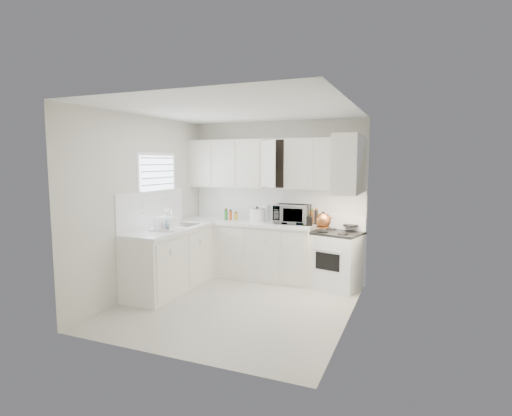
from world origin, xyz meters
The scene contains 33 objects.
floor centered at (0.00, 0.00, 0.00)m, with size 3.20×3.20×0.00m, color beige.
ceiling centered at (0.00, 0.00, 2.60)m, with size 3.20×3.20×0.00m, color white.
wall_back centered at (0.00, 1.60, 1.30)m, with size 3.00×3.00×0.00m, color beige.
wall_front centered at (0.00, -1.60, 1.30)m, with size 3.00×3.00×0.00m, color beige.
wall_left centered at (-1.50, 0.00, 1.30)m, with size 3.20×3.20×0.00m, color beige.
wall_right centered at (1.50, 0.00, 1.30)m, with size 3.20×3.20×0.00m, color beige.
window_blinds centered at (-1.48, 0.35, 1.55)m, with size 0.06×0.96×1.06m, color white, non-canonical shape.
lower_cabinets_back centered at (-0.39, 1.30, 0.45)m, with size 2.22×0.60×0.90m, color beige, non-canonical shape.
lower_cabinets_left centered at (-1.20, 0.20, 0.45)m, with size 0.60×1.60×0.90m, color beige, non-canonical shape.
countertop_back centered at (-0.39, 1.29, 0.93)m, with size 2.24×0.64×0.05m, color silver.
countertop_left centered at (-1.19, 0.20, 0.93)m, with size 0.64×1.62×0.05m, color silver.
backsplash_back centered at (0.00, 1.59, 1.23)m, with size 2.98×0.02×0.55m, color silver.
backsplash_left centered at (-1.49, 0.20, 1.23)m, with size 0.02×1.60×0.55m, color silver.
upper_cabinets_back centered at (0.00, 1.44, 1.50)m, with size 3.00×0.33×0.80m, color beige, non-canonical shape.
upper_cabinets_right centered at (1.33, 0.82, 1.50)m, with size 0.33×0.90×0.80m, color beige, non-canonical shape.
sink centered at (-1.19, 0.55, 1.07)m, with size 0.42×0.38×0.30m, color gray, non-canonical shape.
stove centered at (1.10, 1.29, 0.55)m, with size 0.72×0.59×1.11m, color white, non-canonical shape.
tea_kettle centered at (0.92, 1.13, 1.07)m, with size 0.29×0.24×0.27m, color #9B532A, non-canonical shape.
frying_pan centered at (1.28, 1.45, 0.96)m, with size 0.23×0.39×0.04m, color black, non-canonical shape.
microwave centered at (0.37, 1.32, 1.13)m, with size 0.54×0.30×0.37m, color gray.
rice_cooker centered at (-0.22, 1.29, 1.08)m, with size 0.25×0.25×0.25m, color white, non-canonical shape.
paper_towel centered at (-0.12, 1.47, 1.08)m, with size 0.12×0.12×0.27m, color white.
utensil_crock centered at (0.68, 1.20, 1.12)m, with size 0.11×0.11×0.34m, color black, non-canonical shape.
dish_rack centered at (-1.12, 0.02, 1.06)m, with size 0.41×0.31×0.23m, color white, non-canonical shape.
spice_left_0 centered at (-0.85, 1.42, 1.02)m, with size 0.06×0.06×0.13m, color brown.
spice_left_1 centered at (-0.78, 1.33, 1.02)m, with size 0.06×0.06×0.13m, color #2A7E2B.
spice_left_2 centered at (-0.70, 1.42, 1.02)m, with size 0.06×0.06×0.13m, color #BD4C19.
spice_left_3 centered at (-0.62, 1.33, 1.02)m, with size 0.06×0.06×0.13m, color gold.
sauce_right_0 centered at (0.58, 1.46, 1.05)m, with size 0.06×0.06×0.19m, color #BD4C19.
sauce_right_1 centered at (0.64, 1.40, 1.05)m, with size 0.06×0.06×0.19m, color gold.
sauce_right_2 centered at (0.69, 1.46, 1.05)m, with size 0.06×0.06×0.19m, color #573618.
sauce_right_3 centered at (0.74, 1.40, 1.05)m, with size 0.06×0.06×0.19m, color black.
sauce_right_4 centered at (0.80, 1.46, 1.05)m, with size 0.06×0.06×0.19m, color brown.
Camera 1 is at (2.25, -4.80, 1.94)m, focal length 28.27 mm.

